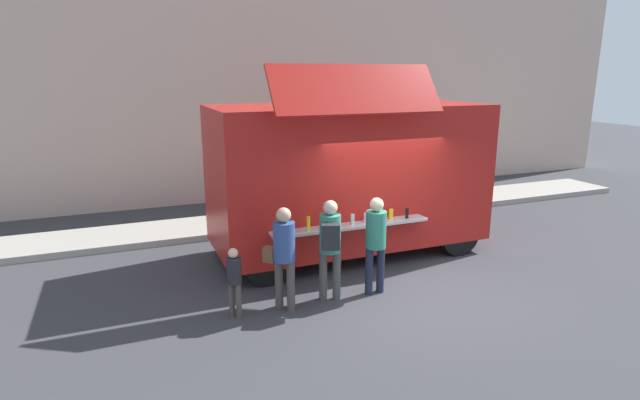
{
  "coord_description": "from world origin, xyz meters",
  "views": [
    {
      "loc": [
        -4.53,
        -7.09,
        3.69
      ],
      "look_at": [
        -0.99,
        1.67,
        1.3
      ],
      "focal_mm": 28.29,
      "sensor_mm": 36.0,
      "label": 1
    }
  ],
  "objects": [
    {
      "name": "customer_mid_with_backpack",
      "position": [
        -1.47,
        0.04,
        1.05
      ],
      "size": [
        0.44,
        0.56,
        1.71
      ],
      "rotation": [
        0.0,
        0.0,
        1.2
      ],
      "color": "#484A42",
      "rests_on": "ground"
    },
    {
      "name": "curb_strip",
      "position": [
        -4.19,
        4.67,
        0.07
      ],
      "size": [
        28.0,
        1.6,
        0.15
      ],
      "primitive_type": "cube",
      "color": "#9E998E",
      "rests_on": "ground"
    },
    {
      "name": "customer_front_ordering",
      "position": [
        -0.65,
        0.01,
        1.01
      ],
      "size": [
        0.35,
        0.34,
        1.69
      ],
      "rotation": [
        0.0,
        0.0,
        1.6
      ],
      "color": "#1E2438",
      "rests_on": "ground"
    },
    {
      "name": "food_truck_main",
      "position": [
        -0.18,
        2.05,
        1.67
      ],
      "size": [
        5.51,
        2.92,
        3.84
      ],
      "rotation": [
        0.0,
        0.0,
        -0.0
      ],
      "color": "red",
      "rests_on": "ground"
    },
    {
      "name": "ground_plane",
      "position": [
        0.0,
        0.0,
        0.0
      ],
      "size": [
        60.0,
        60.0,
        0.0
      ],
      "primitive_type": "plane",
      "color": "#38383D"
    },
    {
      "name": "child_near_queue",
      "position": [
        -3.05,
        0.07,
        0.67
      ],
      "size": [
        0.23,
        0.23,
        1.12
      ],
      "rotation": [
        0.0,
        0.0,
        0.61
      ],
      "color": "#4F4742",
      "rests_on": "ground"
    },
    {
      "name": "trash_bin",
      "position": [
        3.98,
        4.37,
        0.48
      ],
      "size": [
        0.6,
        0.6,
        0.95
      ],
      "primitive_type": "cylinder",
      "color": "#2B623A",
      "rests_on": "ground"
    },
    {
      "name": "customer_rear_waiting",
      "position": [
        -2.27,
        0.02,
        1.0
      ],
      "size": [
        0.46,
        0.51,
        1.69
      ],
      "rotation": [
        0.0,
        0.0,
        0.69
      ],
      "color": "#4D4441",
      "rests_on": "ground"
    },
    {
      "name": "building_behind",
      "position": [
        -3.19,
        8.57,
        5.14
      ],
      "size": [
        32.0,
        2.4,
        10.27
      ],
      "primitive_type": "cube",
      "color": "beige",
      "rests_on": "ground"
    }
  ]
}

